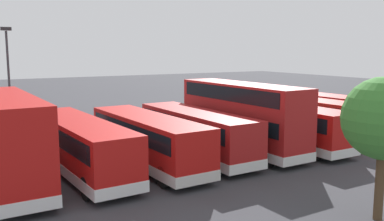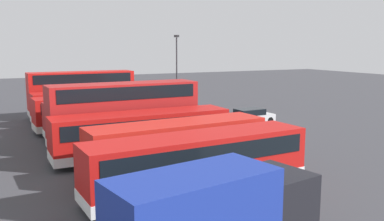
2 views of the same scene
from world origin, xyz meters
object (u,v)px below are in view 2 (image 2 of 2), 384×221
object	(u,v)px
bus_single_deck_seventh	(95,105)
bus_double_decker_far_end	(82,92)
bus_double_decker_fourth	(124,113)
bus_single_deck_fifth	(113,117)
bus_single_deck_near_end	(199,162)
bus_single_deck_second	(178,145)
car_hatchback_silver	(173,98)
car_small_green	(251,117)
bus_single_deck_sixth	(99,111)
box_truck_blue	(214,213)
lamp_post_tall	(177,67)
bus_single_deck_third	(143,133)

from	to	relation	value
bus_single_deck_seventh	bus_double_decker_far_end	size ratio (longest dim) A/B	1.11
bus_double_decker_fourth	bus_single_deck_fifth	xyz separation A→B (m)	(3.42, -0.10, -0.83)
bus_single_deck_near_end	bus_single_deck_second	distance (m)	3.53
bus_double_decker_fourth	car_hatchback_silver	bearing A→B (deg)	-32.68
bus_single_deck_seventh	car_small_green	size ratio (longest dim) A/B	2.66
car_small_green	bus_single_deck_sixth	bearing A→B (deg)	74.04
box_truck_blue	car_small_green	world-z (taller)	box_truck_blue
bus_single_deck_fifth	bus_double_decker_far_end	distance (m)	10.96
bus_single_deck_near_end	car_small_green	distance (m)	19.02
bus_single_deck_sixth	lamp_post_tall	xyz separation A→B (m)	(6.02, -10.06, 3.20)
bus_single_deck_second	lamp_post_tall	world-z (taller)	lamp_post_tall
bus_single_deck_near_end	car_small_green	xyz separation A→B (m)	(14.17, -12.64, -0.92)
box_truck_blue	lamp_post_tall	world-z (taller)	lamp_post_tall
bus_single_deck_sixth	bus_double_decker_far_end	xyz separation A→B (m)	(7.47, -0.13, 0.83)
bus_double_decker_far_end	bus_single_deck_third	bearing A→B (deg)	-179.50
bus_double_decker_fourth	bus_single_deck_sixth	world-z (taller)	bus_double_decker_fourth
bus_single_deck_third	bus_single_deck_fifth	bearing A→B (deg)	-0.05
bus_single_deck_seventh	box_truck_blue	size ratio (longest dim) A/B	1.48
bus_single_deck_third	bus_double_decker_fourth	size ratio (longest dim) A/B	1.08
bus_single_deck_fifth	box_truck_blue	distance (m)	20.50
bus_single_deck_sixth	car_small_green	bearing A→B (deg)	-105.96
bus_single_deck_near_end	car_small_green	world-z (taller)	bus_single_deck_near_end
car_hatchback_silver	bus_single_deck_seventh	bearing A→B (deg)	124.59
bus_single_deck_second	bus_single_deck_fifth	world-z (taller)	same
box_truck_blue	car_hatchback_silver	distance (m)	38.34
bus_single_deck_second	bus_single_deck_fifth	size ratio (longest dim) A/B	1.01
bus_single_deck_third	bus_single_deck_seventh	distance (m)	14.21
bus_double_decker_fourth	lamp_post_tall	size ratio (longest dim) A/B	1.29
bus_single_deck_third	bus_double_decker_fourth	bearing A→B (deg)	1.45
bus_single_deck_seventh	car_hatchback_silver	size ratio (longest dim) A/B	2.56
bus_single_deck_second	bus_double_decker_far_end	size ratio (longest dim) A/B	1.00
bus_single_deck_fifth	car_hatchback_silver	size ratio (longest dim) A/B	2.32
bus_single_deck_fifth	bus_double_decker_far_end	size ratio (longest dim) A/B	1.00
bus_single_deck_near_end	bus_double_decker_fourth	distance (m)	11.08
bus_single_deck_second	bus_double_decker_far_end	xyz separation A→B (m)	(21.91, 0.82, 0.83)
car_small_green	bus_single_deck_seventh	bearing A→B (deg)	58.94
bus_single_deck_sixth	bus_single_deck_near_end	bearing A→B (deg)	-178.45
bus_single_deck_fifth	lamp_post_tall	xyz separation A→B (m)	(9.48, -9.77, 3.20)
bus_single_deck_fifth	bus_single_deck_seventh	distance (m)	7.26
bus_single_deck_near_end	box_truck_blue	xyz separation A→B (m)	(-5.90, 2.47, 0.08)
bus_single_deck_near_end	bus_single_deck_seventh	bearing A→B (deg)	-0.27
bus_single_deck_sixth	box_truck_blue	size ratio (longest dim) A/B	1.38
bus_double_decker_far_end	box_truck_blue	bearing A→B (deg)	176.13
bus_double_decker_fourth	bus_double_decker_far_end	bearing A→B (deg)	0.26
bus_double_decker_fourth	bus_single_deck_second	bearing A→B (deg)	-174.29
bus_double_decker_fourth	car_small_green	distance (m)	13.42
lamp_post_tall	car_small_green	bearing A→B (deg)	-162.59
car_small_green	bus_single_deck_second	bearing A→B (deg)	131.26
car_hatchback_silver	car_small_green	world-z (taller)	same
box_truck_blue	car_small_green	bearing A→B (deg)	-36.97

